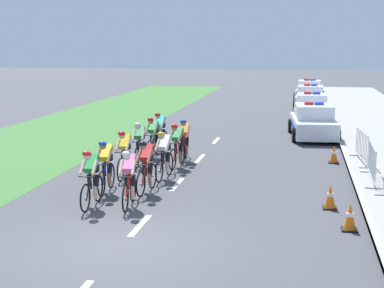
# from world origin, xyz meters

# --- Properties ---
(ground_plane) EXTENTS (160.00, 160.00, 0.00)m
(ground_plane) POSITION_xyz_m (0.00, 0.00, 0.00)
(ground_plane) COLOR #424247
(kerb_edge) EXTENTS (0.16, 60.00, 0.13)m
(kerb_edge) POSITION_xyz_m (5.25, 14.00, 0.07)
(kerb_edge) COLOR #9E9E99
(kerb_edge) RESTS_ON ground
(grass_verge) EXTENTS (7.00, 60.00, 0.01)m
(grass_verge) POSITION_xyz_m (-7.45, 14.00, 0.00)
(grass_verge) COLOR #3D7033
(grass_verge) RESTS_ON ground
(lane_markings_centre) EXTENTS (0.14, 17.60, 0.01)m
(lane_markings_centre) POSITION_xyz_m (0.00, 5.34, 0.00)
(lane_markings_centre) COLOR white
(lane_markings_centre) RESTS_ON ground
(cyclist_lead) EXTENTS (0.42, 1.72, 1.56)m
(cyclist_lead) POSITION_xyz_m (-1.65, 2.60, 0.79)
(cyclist_lead) COLOR black
(cyclist_lead) RESTS_ON ground
(cyclist_second) EXTENTS (0.45, 1.72, 1.56)m
(cyclist_second) POSITION_xyz_m (-0.69, 2.76, 0.79)
(cyclist_second) COLOR black
(cyclist_second) RESTS_ON ground
(cyclist_third) EXTENTS (0.43, 1.72, 1.56)m
(cyclist_third) POSITION_xyz_m (-1.77, 4.07, 0.79)
(cyclist_third) COLOR black
(cyclist_third) RESTS_ON ground
(cyclist_fourth) EXTENTS (0.44, 1.72, 1.56)m
(cyclist_fourth) POSITION_xyz_m (-0.64, 4.26, 0.79)
(cyclist_fourth) COLOR black
(cyclist_fourth) RESTS_ON ground
(cyclist_fifth) EXTENTS (0.42, 1.72, 1.56)m
(cyclist_fifth) POSITION_xyz_m (-1.78, 5.86, 0.79)
(cyclist_fifth) COLOR black
(cyclist_fifth) RESTS_ON ground
(cyclist_sixth) EXTENTS (0.44, 1.72, 1.56)m
(cyclist_sixth) POSITION_xyz_m (-0.54, 5.96, 0.79)
(cyclist_sixth) COLOR black
(cyclist_sixth) RESTS_ON ground
(cyclist_seventh) EXTENTS (0.44, 1.72, 1.56)m
(cyclist_seventh) POSITION_xyz_m (-1.85, 7.77, 0.79)
(cyclist_seventh) COLOR black
(cyclist_seventh) RESTS_ON ground
(cyclist_eighth) EXTENTS (0.46, 1.72, 1.56)m
(cyclist_eighth) POSITION_xyz_m (-0.50, 7.70, 0.79)
(cyclist_eighth) COLOR black
(cyclist_eighth) RESTS_ON ground
(cyclist_ninth) EXTENTS (0.43, 1.72, 1.56)m
(cyclist_ninth) POSITION_xyz_m (-1.74, 9.18, 0.79)
(cyclist_ninth) COLOR black
(cyclist_ninth) RESTS_ON ground
(cyclist_tenth) EXTENTS (0.44, 1.72, 1.56)m
(cyclist_tenth) POSITION_xyz_m (-0.49, 8.87, 0.79)
(cyclist_tenth) COLOR black
(cyclist_tenth) RESTS_ON ground
(cyclist_eleventh) EXTENTS (0.45, 1.72, 1.56)m
(cyclist_eleventh) POSITION_xyz_m (-1.82, 10.60, 0.79)
(cyclist_eleventh) COLOR black
(cyclist_eleventh) RESTS_ON ground
(police_car_nearest) EXTENTS (2.28, 4.53, 1.59)m
(police_car_nearest) POSITION_xyz_m (4.13, 14.96, 0.68)
(police_car_nearest) COLOR silver
(police_car_nearest) RESTS_ON ground
(police_car_second) EXTENTS (2.06, 4.43, 1.59)m
(police_car_second) POSITION_xyz_m (4.12, 20.38, 0.68)
(police_car_second) COLOR silver
(police_car_second) RESTS_ON ground
(police_car_third) EXTENTS (2.11, 4.46, 1.59)m
(police_car_third) POSITION_xyz_m (4.12, 26.48, 0.68)
(police_car_third) COLOR white
(police_car_third) RESTS_ON ground
(police_car_furthest) EXTENTS (2.24, 4.52, 1.59)m
(police_car_furthest) POSITION_xyz_m (4.12, 31.74, 0.68)
(police_car_furthest) COLOR white
(police_car_furthest) RESTS_ON ground
(crowd_barrier_middle) EXTENTS (0.56, 2.32, 1.07)m
(crowd_barrier_middle) POSITION_xyz_m (5.72, 6.48, 0.65)
(crowd_barrier_middle) COLOR #B7BABF
(crowd_barrier_middle) RESTS_ON sidewalk_slab
(crowd_barrier_rear) EXTENTS (0.65, 2.32, 1.07)m
(crowd_barrier_rear) POSITION_xyz_m (5.69, 9.24, 0.65)
(crowd_barrier_rear) COLOR #B7BABF
(crowd_barrier_rear) RESTS_ON sidewalk_slab
(traffic_cone_near) EXTENTS (0.36, 0.36, 0.64)m
(traffic_cone_near) POSITION_xyz_m (4.75, 1.89, 0.31)
(traffic_cone_near) COLOR black
(traffic_cone_near) RESTS_ON ground
(traffic_cone_mid) EXTENTS (0.36, 0.36, 0.64)m
(traffic_cone_mid) POSITION_xyz_m (4.39, 3.58, 0.31)
(traffic_cone_mid) COLOR black
(traffic_cone_mid) RESTS_ON ground
(traffic_cone_far) EXTENTS (0.36, 0.36, 0.64)m
(traffic_cone_far) POSITION_xyz_m (4.77, 9.44, 0.31)
(traffic_cone_far) COLOR black
(traffic_cone_far) RESTS_ON ground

